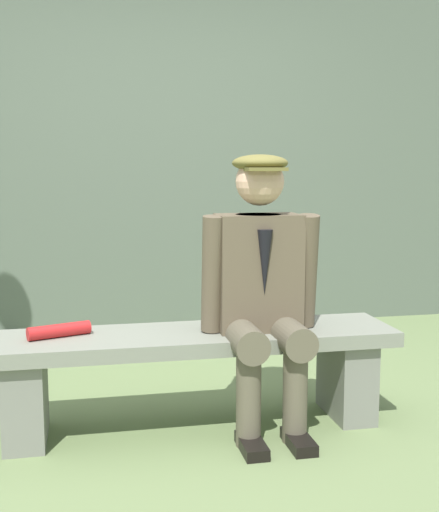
{
  "coord_description": "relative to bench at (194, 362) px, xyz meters",
  "views": [
    {
      "loc": [
        0.48,
        2.91,
        1.21
      ],
      "look_at": [
        -0.12,
        0.0,
        0.81
      ],
      "focal_mm": 45.93,
      "sensor_mm": 36.0,
      "label": 1
    }
  ],
  "objects": [
    {
      "name": "stadium_wall",
      "position": [
        0.0,
        -2.07,
        0.96
      ],
      "size": [
        12.0,
        0.24,
        2.54
      ],
      "primitive_type": "cube",
      "color": "#515E4F",
      "rests_on": "ground"
    },
    {
      "name": "rolled_magazine",
      "position": [
        0.6,
        -0.03,
        0.17
      ],
      "size": [
        0.28,
        0.15,
        0.06
      ],
      "primitive_type": "cylinder",
      "rotation": [
        0.0,
        1.57,
        0.33
      ],
      "color": "#B21E1E",
      "rests_on": "bench"
    },
    {
      "name": "ground_plane",
      "position": [
        0.0,
        0.0,
        -0.32
      ],
      "size": [
        30.0,
        30.0,
        0.0
      ],
      "primitive_type": "plane",
      "color": "#677B4C"
    },
    {
      "name": "bench",
      "position": [
        0.0,
        0.0,
        0.0
      ],
      "size": [
        1.89,
        0.44,
        0.46
      ],
      "color": "slate",
      "rests_on": "ground"
    },
    {
      "name": "seated_man",
      "position": [
        -0.31,
        0.06,
        0.37
      ],
      "size": [
        0.56,
        0.54,
        1.27
      ],
      "color": "brown",
      "rests_on": "ground"
    }
  ]
}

